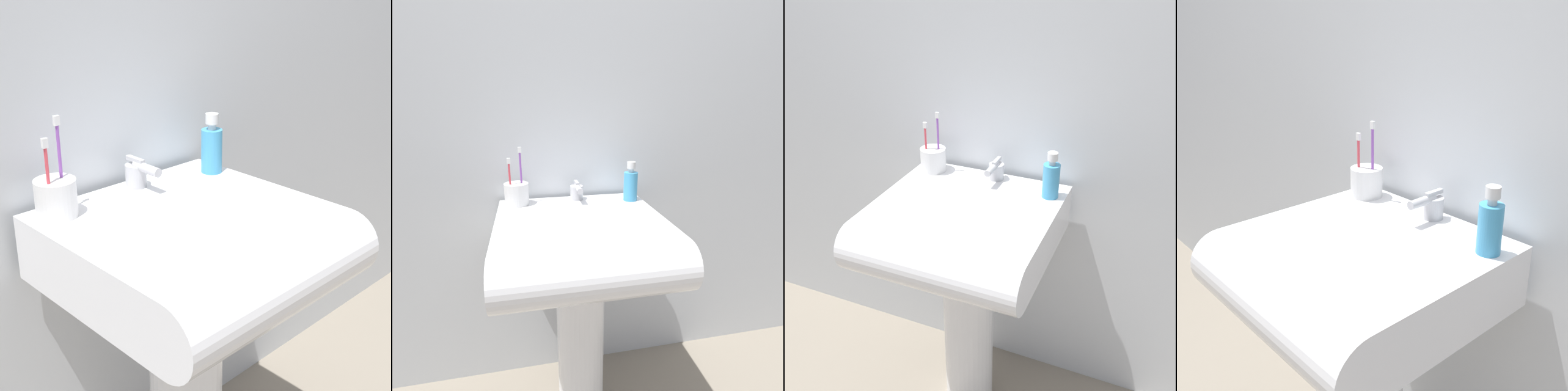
% 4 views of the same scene
% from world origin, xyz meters
% --- Properties ---
extents(wall_back, '(5.00, 0.05, 2.40)m').
position_xyz_m(wall_back, '(0.00, 0.28, 1.20)').
color(wall_back, silver).
rests_on(wall_back, ground).
extents(sink_basin, '(0.55, 0.55, 0.15)m').
position_xyz_m(sink_basin, '(0.00, -0.06, 0.77)').
color(sink_basin, white).
rests_on(sink_basin, sink_pedestal).
extents(faucet, '(0.05, 0.11, 0.07)m').
position_xyz_m(faucet, '(0.02, 0.18, 0.88)').
color(faucet, '#B7B7BC').
rests_on(faucet, sink_basin).
extents(toothbrush_cup, '(0.09, 0.09, 0.21)m').
position_xyz_m(toothbrush_cup, '(-0.21, 0.17, 0.89)').
color(toothbrush_cup, white).
rests_on(toothbrush_cup, sink_basin).
extents(soap_bottle, '(0.05, 0.05, 0.15)m').
position_xyz_m(soap_bottle, '(0.22, 0.14, 0.91)').
color(soap_bottle, '#3F99CC').
rests_on(soap_bottle, sink_basin).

